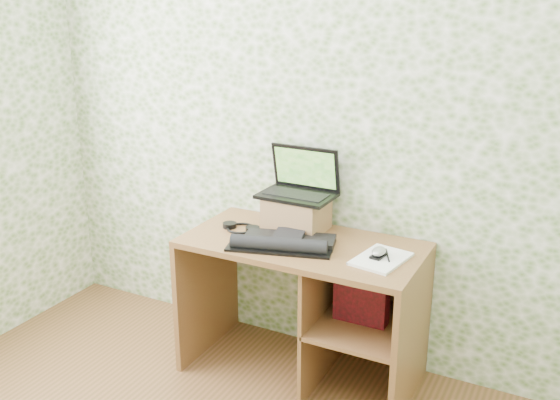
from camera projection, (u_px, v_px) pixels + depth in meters
The scene contains 10 objects.
wall_back at pixel (329, 123), 3.20m from camera, with size 3.50×3.50×0.00m, color white.
desk at pixel (318, 292), 3.19m from camera, with size 1.20×0.60×0.75m.
riser at pixel (297, 213), 3.25m from camera, with size 0.30×0.25×0.18m, color #9E7147.
laptop at pixel (300, 184), 3.24m from camera, with size 0.38×0.27×0.25m.
keyboard at pixel (285, 242), 3.05m from camera, with size 0.52×0.38×0.07m.
headphones at pixel (241, 228), 3.28m from camera, with size 0.21×0.15×0.03m.
notepad at pixel (381, 259), 2.90m from camera, with size 0.20×0.29×0.01m, color white.
mouse at pixel (379, 253), 2.90m from camera, with size 0.06×0.10×0.03m, color #B0B0B2.
pen at pixel (388, 255), 2.91m from camera, with size 0.01×0.01×0.14m, color black.
red_box at pixel (362, 292), 3.04m from camera, with size 0.27×0.08×0.32m, color maroon.
Camera 1 is at (1.22, -1.18, 1.93)m, focal length 40.00 mm.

